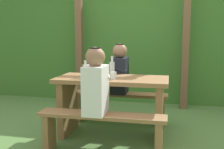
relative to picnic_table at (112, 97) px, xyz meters
The scene contains 13 objects.
ground_plane 0.52m from the picnic_table, ahead, with size 12.00×12.00×0.00m, color #517D3C.
hedge_backdrop 2.36m from the picnic_table, 90.00° to the left, with size 6.40×0.97×2.03m, color #3D722A.
pergola_post_left 1.95m from the picnic_table, 121.54° to the left, with size 0.12×0.12×2.27m, color brown.
pergola_post_right 1.95m from the picnic_table, 58.46° to the left, with size 0.12×0.12×2.27m, color brown.
picnic_table is the anchor object (origin of this frame).
bench_near 0.57m from the picnic_table, 90.00° to the right, with size 1.40×0.24×0.46m.
bench_far 0.57m from the picnic_table, 90.00° to the left, with size 1.40×0.24×0.46m.
person_white_shirt 0.60m from the picnic_table, 97.00° to the right, with size 0.25×0.35×0.72m.
person_black_coat 0.60m from the picnic_table, 89.61° to the left, with size 0.25×0.35×0.72m.
drinking_glass 0.32m from the picnic_table, 70.58° to the right, with size 0.08×0.08×0.09m, color silver.
bottle_left 0.48m from the picnic_table, behind, with size 0.07×0.07×0.21m.
bottle_right 0.43m from the picnic_table, 167.88° to the right, with size 0.07×0.07×0.24m.
bottle_center 0.37m from the picnic_table, 101.87° to the left, with size 0.07×0.07×0.26m.
Camera 1 is at (0.70, -3.25, 1.31)m, focal length 42.89 mm.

